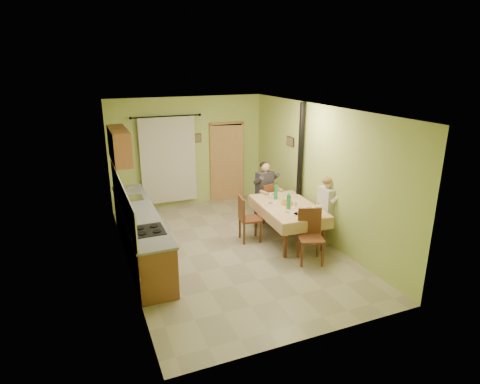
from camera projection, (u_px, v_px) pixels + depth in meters
name	position (u px, v px, depth m)	size (l,w,h in m)	color
floor	(230.00, 249.00, 8.13)	(4.00, 6.00, 0.01)	tan
room_shell	(230.00, 161.00, 7.57)	(4.04, 6.04, 2.82)	#BCD26C
kitchen_run	(140.00, 232.00, 7.71)	(0.64, 3.64, 1.56)	brown
upper_cabinets	(119.00, 145.00, 8.36)	(0.35, 1.40, 0.70)	brown
curtain	(168.00, 160.00, 10.09)	(1.70, 0.07, 2.22)	black
doorway	(227.00, 162.00, 10.76)	(0.96, 0.23, 2.15)	black
dining_table	(287.00, 222.00, 8.49)	(1.21, 1.90, 0.76)	tan
tableware	(291.00, 204.00, 8.26)	(0.82, 1.66, 0.33)	white
chair_far	(265.00, 209.00, 9.52)	(0.46, 0.46, 0.94)	brown
chair_near	(310.00, 247.00, 7.52)	(0.57, 0.57, 1.01)	brown
chair_right	(327.00, 228.00, 8.39)	(0.41, 0.41, 0.97)	brown
chair_left	(249.00, 228.00, 8.43)	(0.47, 0.47, 0.97)	brown
man_far	(265.00, 185.00, 9.34)	(0.63, 0.54, 1.39)	#38333D
man_right	(328.00, 202.00, 8.20)	(0.47, 0.58, 1.39)	beige
stove_flue	(299.00, 182.00, 9.03)	(0.24, 0.24, 2.80)	black
picture_back	(198.00, 138.00, 10.29)	(0.19, 0.03, 0.23)	black
picture_right	(290.00, 141.00, 9.33)	(0.03, 0.31, 0.21)	brown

